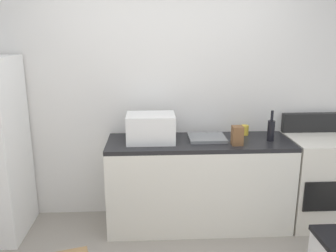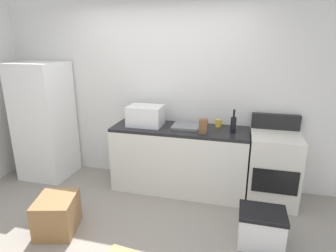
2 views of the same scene
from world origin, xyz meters
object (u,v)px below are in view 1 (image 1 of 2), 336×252
stove_oven (316,179)px  coffee_mug (245,130)px  microwave (151,128)px  wine_bottle (271,130)px  knife_block (237,136)px

stove_oven → coffee_mug: stove_oven is taller
stove_oven → microwave: microwave is taller
microwave → wine_bottle: wine_bottle is taller
microwave → coffee_mug: 0.99m
microwave → coffee_mug: (0.97, 0.18, -0.09)m
stove_oven → wine_bottle: wine_bottle is taller
microwave → knife_block: (0.81, -0.15, -0.05)m
stove_oven → knife_block: (-0.89, -0.16, 0.52)m
microwave → knife_block: bearing=-10.6°
knife_block → stove_oven: bearing=10.1°
stove_oven → knife_block: bearing=-169.9°
microwave → knife_block: microwave is taller
stove_oven → wine_bottle: size_ratio=3.67×
wine_bottle → stove_oven: bearing=4.7°
wine_bottle → coffee_mug: 0.30m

